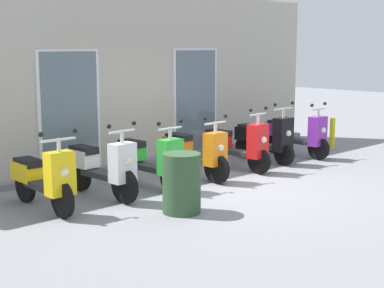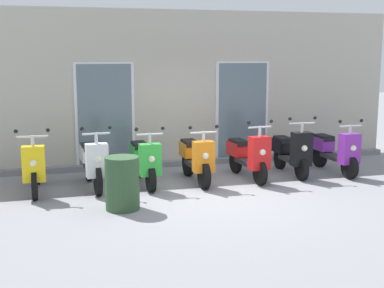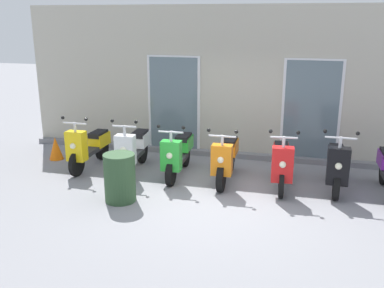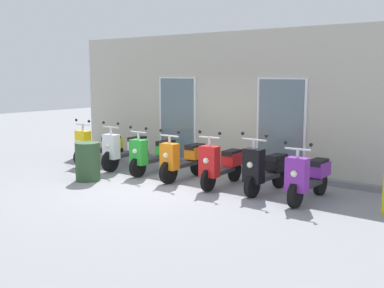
{
  "view_description": "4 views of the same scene",
  "coord_description": "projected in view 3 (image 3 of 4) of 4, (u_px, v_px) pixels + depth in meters",
  "views": [
    {
      "loc": [
        -7.05,
        -6.31,
        2.38
      ],
      "look_at": [
        -0.64,
        0.41,
        0.78
      ],
      "focal_mm": 53.96,
      "sensor_mm": 36.0,
      "label": 1
    },
    {
      "loc": [
        -2.75,
        -8.6,
        2.51
      ],
      "look_at": [
        -0.18,
        0.64,
        0.82
      ],
      "focal_mm": 49.11,
      "sensor_mm": 36.0,
      "label": 2
    },
    {
      "loc": [
        1.37,
        -6.99,
        3.13
      ],
      "look_at": [
        -0.56,
        0.48,
        0.87
      ],
      "focal_mm": 40.55,
      "sensor_mm": 36.0,
      "label": 3
    },
    {
      "loc": [
        6.79,
        -7.27,
        2.39
      ],
      "look_at": [
        0.42,
        0.77,
        0.88
      ],
      "focal_mm": 44.9,
      "sensor_mm": 36.0,
      "label": 4
    }
  ],
  "objects": [
    {
      "name": "scooter_black",
      "position": [
        336.0,
        165.0,
        8.07
      ],
      "size": [
        0.6,
        1.52,
        1.27
      ],
      "color": "black",
      "rests_on": "ground_plane"
    },
    {
      "name": "scooter_green",
      "position": [
        178.0,
        153.0,
        8.81
      ],
      "size": [
        0.55,
        1.63,
        1.19
      ],
      "color": "black",
      "rests_on": "ground_plane"
    },
    {
      "name": "scooter_red",
      "position": [
        281.0,
        162.0,
        8.2
      ],
      "size": [
        0.54,
        1.59,
        1.25
      ],
      "color": "black",
      "rests_on": "ground_plane"
    },
    {
      "name": "scooter_orange",
      "position": [
        226.0,
        158.0,
        8.5
      ],
      "size": [
        0.58,
        1.6,
        1.19
      ],
      "color": "black",
      "rests_on": "ground_plane"
    },
    {
      "name": "scooter_yellow",
      "position": [
        89.0,
        146.0,
        9.28
      ],
      "size": [
        0.59,
        1.63,
        1.23
      ],
      "color": "black",
      "rests_on": "ground_plane"
    },
    {
      "name": "ground_plane",
      "position": [
        216.0,
        201.0,
        7.7
      ],
      "size": [
        40.0,
        40.0,
        0.0
      ],
      "primitive_type": "plane",
      "color": "gray"
    },
    {
      "name": "storefront_facade",
      "position": [
        241.0,
        85.0,
        9.83
      ],
      "size": [
        10.34,
        0.5,
        3.41
      ],
      "color": "#B2AD9E",
      "rests_on": "ground_plane"
    },
    {
      "name": "traffic_cone",
      "position": [
        56.0,
        148.0,
        9.9
      ],
      "size": [
        0.32,
        0.32,
        0.52
      ],
      "primitive_type": "cone",
      "color": "orange",
      "rests_on": "ground_plane"
    },
    {
      "name": "trash_bin",
      "position": [
        120.0,
        178.0,
        7.59
      ],
      "size": [
        0.55,
        0.55,
        0.86
      ],
      "primitive_type": "cylinder",
      "color": "#2D4C2D",
      "rests_on": "ground_plane"
    },
    {
      "name": "scooter_white",
      "position": [
        134.0,
        149.0,
        9.03
      ],
      "size": [
        0.55,
        1.67,
        1.24
      ],
      "color": "black",
      "rests_on": "ground_plane"
    }
  ]
}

